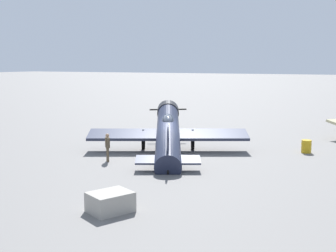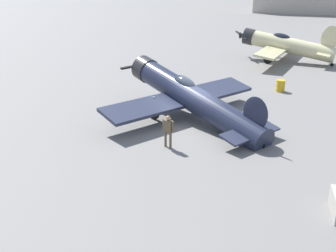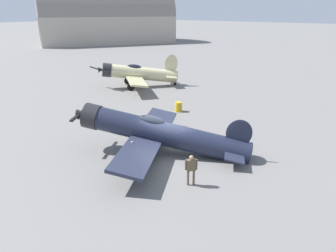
# 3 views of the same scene
# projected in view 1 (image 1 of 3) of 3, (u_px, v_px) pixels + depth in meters

# --- Properties ---
(ground_plane) EXTENTS (400.00, 400.00, 0.00)m
(ground_plane) POSITION_uv_depth(u_px,v_px,m) (168.00, 155.00, 26.74)
(ground_plane) COLOR slate
(airplane_foreground) EXTENTS (9.96, 10.49, 3.33)m
(airplane_foreground) POSITION_uv_depth(u_px,v_px,m) (168.00, 133.00, 27.06)
(airplane_foreground) COLOR #1E2338
(airplane_foreground) RESTS_ON ground_plane
(ground_crew_mechanic) EXTENTS (0.46, 0.49, 1.62)m
(ground_crew_mechanic) POSITION_uv_depth(u_px,v_px,m) (107.00, 145.00, 24.83)
(ground_crew_mechanic) COLOR brown
(ground_crew_mechanic) RESTS_ON ground_plane
(equipment_crate) EXTENTS (1.79, 1.94, 0.76)m
(equipment_crate) POSITION_uv_depth(u_px,v_px,m) (110.00, 202.00, 16.48)
(equipment_crate) COLOR #9E998E
(equipment_crate) RESTS_ON ground_plane
(fuel_drum) EXTENTS (0.65, 0.65, 0.81)m
(fuel_drum) POSITION_uv_depth(u_px,v_px,m) (306.00, 146.00, 27.32)
(fuel_drum) COLOR gold
(fuel_drum) RESTS_ON ground_plane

